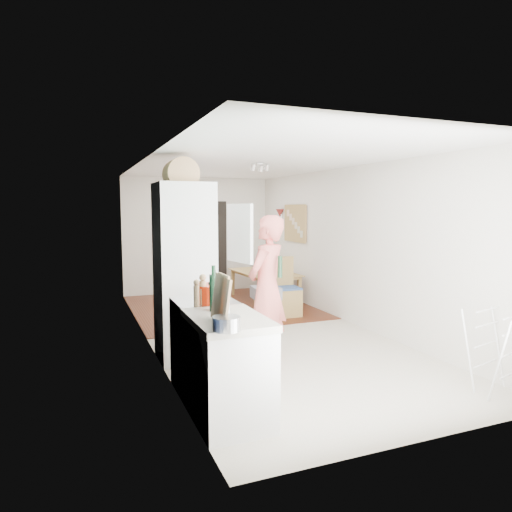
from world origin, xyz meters
TOP-DOWN VIEW (x-y plane):
  - room_shell at (0.00, 0.00)m, footprint 3.20×7.00m
  - floor at (0.00, 0.00)m, footprint 3.20×7.00m
  - wood_floor_overlay at (0.00, 1.85)m, footprint 3.20×3.30m
  - sage_wall_panel at (-1.59, -2.00)m, footprint 0.02×3.00m
  - tile_splashback at (-1.59, -2.55)m, footprint 0.02×1.90m
  - doorway_recess at (0.20, 3.48)m, footprint 0.90×0.04m
  - base_cabinet at (-1.30, -2.55)m, footprint 0.60×0.90m
  - worktop at (-1.30, -2.55)m, footprint 0.62×0.92m
  - range_cooker at (-1.30, -1.80)m, footprint 0.60×0.60m
  - cooker_top at (-1.30, -1.80)m, footprint 0.60×0.60m
  - fridge_housing at (-1.27, -0.78)m, footprint 0.66×0.66m
  - fridge_door at (-0.66, -1.08)m, footprint 0.14×0.56m
  - fridge_interior at (-0.96, -0.78)m, footprint 0.02×0.52m
  - pinboard at (1.58, 1.90)m, footprint 0.03×0.90m
  - pinboard_frame at (1.57, 1.90)m, footprint 0.00×0.94m
  - wall_sconce at (1.54, 2.55)m, footprint 0.18×0.18m
  - person at (-0.33, -1.14)m, footprint 0.91×0.86m
  - dining_table at (1.04, 2.13)m, footprint 0.86×1.45m
  - dining_chair at (0.83, 0.74)m, footprint 0.44×0.44m
  - stool at (0.29, 0.35)m, footprint 0.36×0.36m
  - grey_drape at (0.30, 0.37)m, footprint 0.45×0.45m
  - drying_rack at (1.37, -3.02)m, footprint 0.51×0.48m
  - bread_bin at (-1.29, -0.74)m, footprint 0.42×0.40m
  - red_casserole at (-1.28, -1.95)m, footprint 0.38×0.38m
  - steel_pan at (-1.45, -2.98)m, footprint 0.27×0.27m
  - held_bottle at (-0.23, -1.29)m, footprint 0.06×0.06m
  - bottle_a at (-1.35, -2.31)m, footprint 0.09×0.09m
  - bottle_b at (-1.33, -2.25)m, footprint 0.08×0.08m
  - bottle_c at (-1.33, -2.57)m, footprint 0.09×0.09m
  - pepper_mill_front at (-1.37, -2.02)m, footprint 0.07×0.07m
  - pepper_mill_back at (-1.45, -2.07)m, footprint 0.06×0.06m
  - chopping_boards at (-1.41, -2.74)m, footprint 0.11×0.30m

SIDE VIEW (x-z plane):
  - floor at x=0.00m, z-range -0.01..0.01m
  - wood_floor_overlay at x=0.00m, z-range 0.00..0.01m
  - stool at x=0.29m, z-range 0.00..0.42m
  - dining_table at x=1.04m, z-range 0.00..0.49m
  - drying_rack at x=1.37m, z-range 0.00..0.84m
  - base_cabinet at x=-1.30m, z-range 0.00..0.86m
  - range_cooker at x=-1.30m, z-range 0.00..0.88m
  - dining_chair at x=0.83m, z-range 0.00..1.01m
  - grey_drape at x=0.30m, z-range 0.42..0.60m
  - worktop at x=-1.30m, z-range 0.86..0.92m
  - cooker_top at x=-1.30m, z-range 0.88..0.92m
  - steel_pan at x=-1.45m, z-range 0.92..1.03m
  - doorway_recess at x=0.20m, z-range 0.00..2.00m
  - red_casserole at x=-1.28m, z-range 0.92..1.11m
  - pepper_mill_back at x=-1.45m, z-range 0.92..1.12m
  - bottle_c at x=-1.33m, z-range 0.92..1.15m
  - pepper_mill_front at x=-1.37m, z-range 0.92..1.15m
  - person at x=-0.33m, z-range 0.00..2.08m
  - bottle_b at x=-1.33m, z-range 0.92..1.22m
  - fridge_housing at x=-1.27m, z-range 0.00..2.15m
  - bottle_a at x=-1.35m, z-range 0.92..1.26m
  - chopping_boards at x=-1.41m, z-range 0.92..1.32m
  - tile_splashback at x=-1.59m, z-range 0.90..1.40m
  - held_bottle at x=-0.23m, z-range 1.02..1.28m
  - room_shell at x=0.00m, z-range 0.00..2.50m
  - fridge_door at x=-0.66m, z-range 1.20..1.90m
  - fridge_interior at x=-0.96m, z-range 1.22..1.88m
  - pinboard at x=1.58m, z-range 1.20..1.90m
  - pinboard_frame at x=1.57m, z-range 1.18..1.92m
  - wall_sconce at x=1.54m, z-range 1.67..1.83m
  - sage_wall_panel at x=-1.59m, z-range 1.20..2.50m
  - bread_bin at x=-1.29m, z-range 2.15..2.36m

